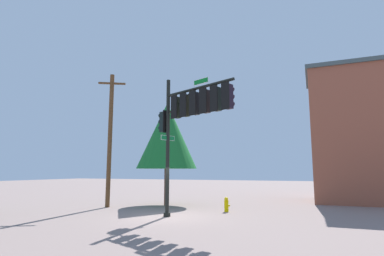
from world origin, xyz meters
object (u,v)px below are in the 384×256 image
tree_near (167,135)px  brick_building (370,134)px  signal_pole_assembly (190,113)px  fire_hydrant (226,205)px  utility_pole (110,137)px

tree_near → brick_building: bearing=27.3°
signal_pole_assembly → brick_building: (9.69, 12.06, -0.14)m
tree_near → signal_pole_assembly: bearing=-53.2°
fire_hydrant → tree_near: size_ratio=0.12×
fire_hydrant → tree_near: tree_near is taller
brick_building → utility_pole: bearing=-150.7°
fire_hydrant → brick_building: (8.83, 8.61, 4.64)m
utility_pole → fire_hydrant: bearing=5.0°
utility_pole → fire_hydrant: size_ratio=10.65×
signal_pole_assembly → fire_hydrant: 5.95m
utility_pole → fire_hydrant: 8.80m
fire_hydrant → utility_pole: bearing=-175.0°
utility_pole → tree_near: 3.85m
signal_pole_assembly → brick_building: brick_building is taller
utility_pole → signal_pole_assembly: bearing=-22.0°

